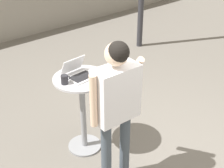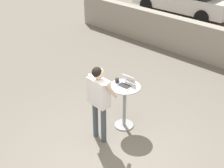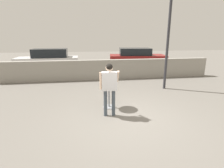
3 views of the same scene
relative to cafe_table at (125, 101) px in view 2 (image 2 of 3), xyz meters
name	(u,v)px [view 2 (image 2 of 3)]	position (x,y,z in m)	size (l,w,h in m)	color
ground_plane	(106,159)	(0.46, -1.04, -0.65)	(50.00, 50.00, 0.00)	slate
cafe_table	(125,101)	(0.00, 0.00, 0.00)	(0.65, 0.65, 1.01)	gray
laptop	(126,84)	(0.00, 0.04, 0.40)	(0.32, 0.33, 0.20)	silver
coffee_mug	(117,80)	(-0.22, 0.00, 0.40)	(0.12, 0.08, 0.10)	#232328
standing_person	(99,95)	(-0.08, -0.68, 0.42)	(0.61, 0.35, 1.67)	#424C56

